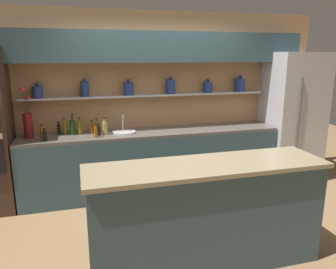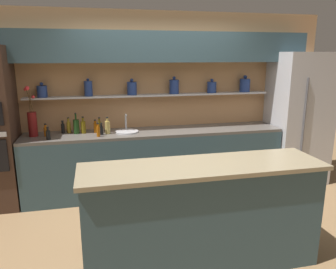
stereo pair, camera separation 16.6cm
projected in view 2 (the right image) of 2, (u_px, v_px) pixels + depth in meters
name	position (u px, v px, depth m)	size (l,w,h in m)	color
ground_plane	(184.00, 232.00, 3.77)	(12.00, 12.00, 0.00)	olive
back_wall_unit	(158.00, 85.00, 4.85)	(5.20, 0.44, 2.60)	tan
back_counter_unit	(156.00, 161.00, 4.81)	(3.68, 0.62, 0.92)	#334C56
island_counter	(202.00, 216.00, 3.08)	(2.24, 0.61, 1.02)	#334C56
refrigerator	(298.00, 118.00, 5.14)	(0.83, 0.73, 2.02)	#B7B7BC
flower_vase	(32.00, 122.00, 4.34)	(0.13, 0.14, 0.68)	maroon
sink_fixture	(127.00, 131.00, 4.62)	(0.32, 0.32, 0.25)	#B7B7BC
bottle_sauce_0	(46.00, 131.00, 4.37)	(0.05, 0.05, 0.17)	#9E4C0A
bottle_oil_1	(69.00, 127.00, 4.56)	(0.05, 0.05, 0.22)	olive
bottle_sauce_2	(95.00, 127.00, 4.58)	(0.05, 0.05, 0.19)	#9E4C0A
bottle_sauce_3	(101.00, 130.00, 4.46)	(0.05, 0.05, 0.16)	black
bottle_spirit_4	(108.00, 127.00, 4.51)	(0.07, 0.07, 0.23)	tan
bottle_wine_5	(76.00, 126.00, 4.52)	(0.08, 0.08, 0.29)	#193814
bottle_sauce_6	(48.00, 134.00, 4.21)	(0.06, 0.06, 0.17)	black
bottle_sauce_7	(107.00, 127.00, 4.63)	(0.05, 0.05, 0.17)	maroon
bottle_oil_8	(83.00, 127.00, 4.54)	(0.07, 0.07, 0.24)	brown
bottle_sauce_9	(63.00, 128.00, 4.56)	(0.05, 0.05, 0.18)	black
bottle_oil_10	(100.00, 127.00, 4.56)	(0.05, 0.05, 0.22)	#47380A
bottle_sauce_11	(98.00, 131.00, 4.35)	(0.05, 0.05, 0.19)	#9E4C0A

